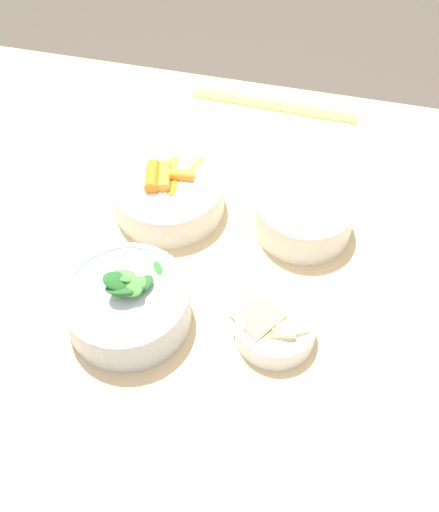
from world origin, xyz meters
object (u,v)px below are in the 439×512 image
bowl_beans_hotdog (304,216)px  ruler (274,106)px  bowl_cookies (276,327)px  bowl_greens (127,303)px  bowl_carrots (169,193)px

bowl_beans_hotdog → ruler: bearing=108.5°
bowl_beans_hotdog → bowl_cookies: bowl_beans_hotdog is taller
bowl_beans_hotdog → bowl_cookies: bearing=-92.1°
bowl_greens → bowl_cookies: 0.21m
bowl_carrots → bowl_cookies: 0.30m
bowl_cookies → ruler: bowl_cookies is taller
bowl_carrots → ruler: 0.34m
bowl_greens → ruler: size_ratio=0.53×
bowl_cookies → bowl_greens: bearing=-174.3°
bowl_carrots → bowl_cookies: bearing=-43.3°
bowl_greens → bowl_cookies: (0.21, 0.02, -0.01)m
bowl_carrots → bowl_beans_hotdog: bowl_carrots is taller
bowl_carrots → ruler: bearing=68.6°
bowl_cookies → ruler: size_ratio=0.36×
bowl_beans_hotdog → bowl_cookies: 0.21m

